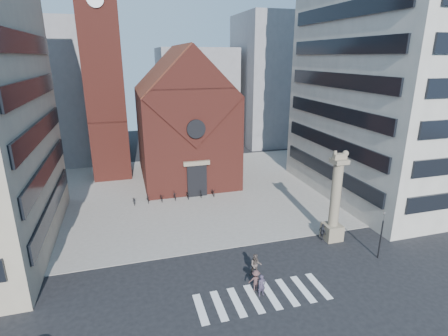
{
  "coord_description": "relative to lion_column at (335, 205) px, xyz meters",
  "views": [
    {
      "loc": [
        -7.98,
        -22.46,
        16.51
      ],
      "look_at": [
        0.86,
        8.0,
        6.33
      ],
      "focal_mm": 28.0,
      "sensor_mm": 36.0,
      "label": 1
    }
  ],
  "objects": [
    {
      "name": "bg_block_left",
      "position": [
        -30.01,
        37.0,
        7.54
      ],
      "size": [
        16.0,
        14.0,
        22.0
      ],
      "primitive_type": "cube",
      "color": "gray",
      "rests_on": "ground"
    },
    {
      "name": "lion_column",
      "position": [
        0.0,
        0.0,
        0.0
      ],
      "size": [
        1.63,
        1.6,
        8.68
      ],
      "color": "gray",
      "rests_on": "ground"
    },
    {
      "name": "pedestrian_3",
      "position": [
        -9.66,
        -5.13,
        -2.62
      ],
      "size": [
        1.23,
        0.96,
        1.67
      ],
      "primitive_type": "imported",
      "rotation": [
        0.0,
        0.0,
        2.78
      ],
      "color": "#493131",
      "rests_on": "ground"
    },
    {
      "name": "zebra_crossing",
      "position": [
        -9.46,
        -6.0,
        -3.45
      ],
      "size": [
        10.2,
        3.2,
        0.01
      ],
      "primitive_type": null,
      "color": "white",
      "rests_on": "ground"
    },
    {
      "name": "scooter_2",
      "position": [
        -14.44,
        13.58,
        -2.98
      ],
      "size": [
        0.6,
        1.64,
        0.86
      ],
      "primitive_type": "imported",
      "rotation": [
        0.0,
        0.0,
        0.02
      ],
      "color": "black",
      "rests_on": "piazza"
    },
    {
      "name": "scooter_4",
      "position": [
        -11.28,
        13.58,
        -2.98
      ],
      "size": [
        0.6,
        1.64,
        0.86
      ],
      "primitive_type": "imported",
      "rotation": [
        0.0,
        0.0,
        0.02
      ],
      "color": "black",
      "rests_on": "piazza"
    },
    {
      "name": "scooter_3",
      "position": [
        -12.86,
        13.58,
        -2.93
      ],
      "size": [
        0.48,
        1.59,
        0.95
      ],
      "primitive_type": "imported",
      "rotation": [
        0.0,
        0.0,
        0.02
      ],
      "color": "black",
      "rests_on": "piazza"
    },
    {
      "name": "scooter_1",
      "position": [
        -16.02,
        13.58,
        -2.93
      ],
      "size": [
        0.48,
        1.59,
        0.95
      ],
      "primitive_type": "imported",
      "rotation": [
        0.0,
        0.0,
        0.02
      ],
      "color": "black",
      "rests_on": "piazza"
    },
    {
      "name": "scooter_0",
      "position": [
        -17.6,
        13.58,
        -2.98
      ],
      "size": [
        0.6,
        1.64,
        0.86
      ],
      "primitive_type": "imported",
      "rotation": [
        0.0,
        0.0,
        0.02
      ],
      "color": "black",
      "rests_on": "piazza"
    },
    {
      "name": "pedestrian_0",
      "position": [
        -9.45,
        -5.79,
        -2.63
      ],
      "size": [
        0.66,
        0.49,
        1.65
      ],
      "primitive_type": "imported",
      "rotation": [
        0.0,
        0.0,
        0.17
      ],
      "color": "#383043",
      "rests_on": "ground"
    },
    {
      "name": "pedestrian_1",
      "position": [
        -9.01,
        -3.44,
        -2.51
      ],
      "size": [
        1.07,
        0.92,
        1.89
      ],
      "primitive_type": "imported",
      "rotation": [
        0.0,
        0.0,
        -0.25
      ],
      "color": "#4C423D",
      "rests_on": "ground"
    },
    {
      "name": "bg_block_right",
      "position": [
        11.99,
        39.0,
        8.54
      ],
      "size": [
        16.0,
        14.0,
        24.0
      ],
      "primitive_type": "cube",
      "color": "gray",
      "rests_on": "ground"
    },
    {
      "name": "ground",
      "position": [
        -10.01,
        -3.0,
        -3.46
      ],
      "size": [
        120.0,
        120.0,
        0.0
      ],
      "primitive_type": "plane",
      "color": "black",
      "rests_on": "ground"
    },
    {
      "name": "building_right",
      "position": [
        13.99,
        9.0,
        12.54
      ],
      "size": [
        18.0,
        22.0,
        32.0
      ],
      "primitive_type": "cube",
      "color": "beige",
      "rests_on": "ground"
    },
    {
      "name": "piazza",
      "position": [
        -10.01,
        16.0,
        -3.43
      ],
      "size": [
        46.0,
        30.0,
        0.05
      ],
      "primitive_type": "cube",
      "color": "#9B948D",
      "rests_on": "ground"
    },
    {
      "name": "scooter_5",
      "position": [
        -9.7,
        13.58,
        -2.93
      ],
      "size": [
        0.48,
        1.59,
        0.95
      ],
      "primitive_type": "imported",
      "rotation": [
        0.0,
        0.0,
        0.02
      ],
      "color": "black",
      "rests_on": "piazza"
    },
    {
      "name": "pedestrian_2",
      "position": [
        -1.01,
        0.0,
        -2.62
      ],
      "size": [
        0.5,
        1.01,
        1.67
      ],
      "primitive_type": "imported",
      "rotation": [
        0.0,
        0.0,
        1.67
      ],
      "color": "#282A31",
      "rests_on": "ground"
    },
    {
      "name": "church",
      "position": [
        -10.01,
        22.04,
        4.53
      ],
      "size": [
        12.0,
        16.65,
        18.0
      ],
      "color": "maroon",
      "rests_on": "ground"
    },
    {
      "name": "campanile",
      "position": [
        -20.01,
        25.0,
        12.28
      ],
      "size": [
        5.5,
        5.5,
        31.2
      ],
      "color": "maroon",
      "rests_on": "ground"
    },
    {
      "name": "scooter_6",
      "position": [
        -8.12,
        13.58,
        -2.98
      ],
      "size": [
        0.6,
        1.64,
        0.86
      ],
      "primitive_type": "imported",
      "rotation": [
        0.0,
        0.0,
        0.02
      ],
      "color": "black",
      "rests_on": "piazza"
    },
    {
      "name": "traffic_light",
      "position": [
        1.99,
        -4.0,
        -1.17
      ],
      "size": [
        0.13,
        0.16,
        4.3
      ],
      "color": "black",
      "rests_on": "ground"
    },
    {
      "name": "bg_block_mid",
      "position": [
        -4.01,
        42.0,
        5.54
      ],
      "size": [
        14.0,
        12.0,
        18.0
      ],
      "primitive_type": "cube",
      "color": "gray",
      "rests_on": "ground"
    }
  ]
}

